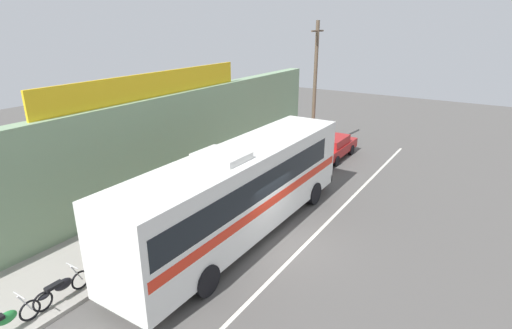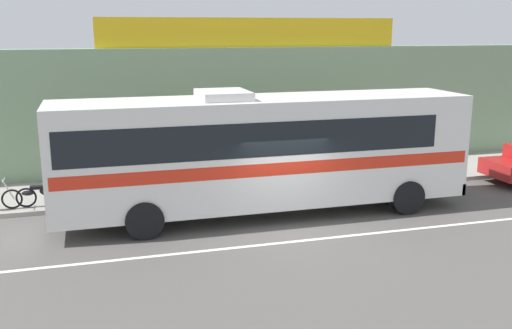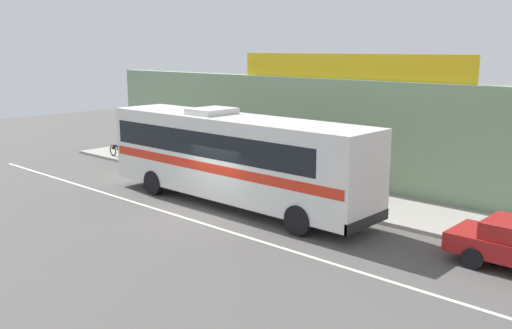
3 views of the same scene
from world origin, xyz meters
name	(u,v)px [view 2 (image 2 of 3)]	position (x,y,z in m)	size (l,w,h in m)	color
ground_plane	(290,231)	(0.00, 0.00, 0.00)	(70.00, 70.00, 0.00)	#4F4C49
sidewalk_slab	(242,182)	(0.00, 5.20, 0.07)	(30.00, 3.60, 0.14)	gray
storefront_facade	(228,110)	(0.00, 7.35, 2.40)	(30.00, 0.70, 4.80)	gray
storefront_billboard	(253,32)	(1.01, 7.35, 5.35)	(11.73, 0.12, 1.10)	gold
road_center_stripe	(300,241)	(0.00, -0.80, 0.00)	(30.00, 0.14, 0.01)	silver
intercity_bus	(262,148)	(-0.32, 1.68, 2.07)	(12.32, 2.61, 3.78)	silver
motorcycle_blue	(46,193)	(-6.61, 3.90, 0.57)	(1.85, 0.56, 0.94)	black
pedestrian_near_shop	(270,152)	(1.11, 5.38, 1.11)	(0.30, 0.48, 1.66)	black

